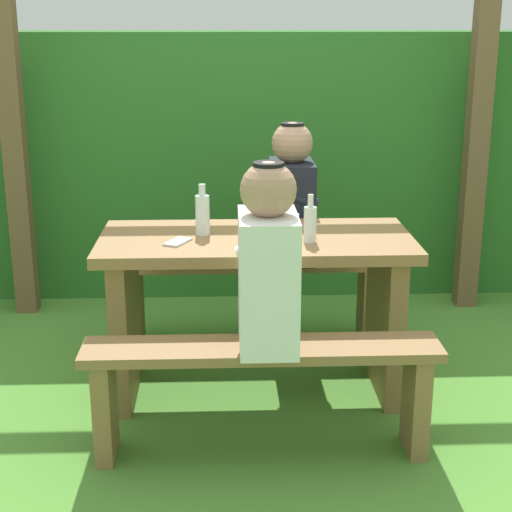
% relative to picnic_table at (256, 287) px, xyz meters
% --- Properties ---
extents(ground_plane, '(12.00, 12.00, 0.00)m').
position_rel_picnic_table_xyz_m(ground_plane, '(0.00, 0.00, -0.51)').
color(ground_plane, '#4E8931').
extents(hedge_backdrop, '(6.40, 0.95, 1.62)m').
position_rel_picnic_table_xyz_m(hedge_backdrop, '(0.00, 1.79, 0.30)').
color(hedge_backdrop, '#2D6A25').
rests_on(hedge_backdrop, ground_plane).
extents(pergola_post_left, '(0.12, 0.12, 2.03)m').
position_rel_picnic_table_xyz_m(pergola_post_left, '(-1.33, 1.12, 0.51)').
color(pergola_post_left, brown).
rests_on(pergola_post_left, ground_plane).
extents(pergola_post_right, '(0.12, 0.12, 2.03)m').
position_rel_picnic_table_xyz_m(pergola_post_right, '(1.33, 1.12, 0.51)').
color(pergola_post_right, brown).
rests_on(pergola_post_right, ground_plane).
extents(picnic_table, '(1.40, 0.64, 0.75)m').
position_rel_picnic_table_xyz_m(picnic_table, '(0.00, 0.00, 0.00)').
color(picnic_table, olive).
rests_on(picnic_table, ground_plane).
extents(bench_near, '(1.40, 0.24, 0.47)m').
position_rel_picnic_table_xyz_m(bench_near, '(0.00, -0.57, -0.18)').
color(bench_near, olive).
rests_on(bench_near, ground_plane).
extents(bench_far, '(1.40, 0.24, 0.47)m').
position_rel_picnic_table_xyz_m(bench_far, '(0.00, 0.57, -0.18)').
color(bench_far, olive).
rests_on(bench_far, ground_plane).
extents(person_white_shirt, '(0.25, 0.35, 0.72)m').
position_rel_picnic_table_xyz_m(person_white_shirt, '(0.02, -0.57, 0.29)').
color(person_white_shirt, white).
rests_on(person_white_shirt, bench_near).
extents(person_black_coat, '(0.25, 0.35, 0.72)m').
position_rel_picnic_table_xyz_m(person_black_coat, '(0.21, 0.57, 0.29)').
color(person_black_coat, black).
rests_on(person_black_coat, bench_far).
extents(drinking_glass, '(0.08, 0.08, 0.08)m').
position_rel_picnic_table_xyz_m(drinking_glass, '(0.16, 0.08, 0.28)').
color(drinking_glass, silver).
rests_on(drinking_glass, picnic_table).
extents(bottle_left, '(0.06, 0.06, 0.21)m').
position_rel_picnic_table_xyz_m(bottle_left, '(0.23, -0.10, 0.33)').
color(bottle_left, silver).
rests_on(bottle_left, picnic_table).
extents(bottle_right, '(0.06, 0.06, 0.23)m').
position_rel_picnic_table_xyz_m(bottle_right, '(-0.24, 0.04, 0.34)').
color(bottle_right, silver).
rests_on(bottle_right, picnic_table).
extents(cell_phone, '(0.12, 0.16, 0.01)m').
position_rel_picnic_table_xyz_m(cell_phone, '(-0.34, -0.10, 0.25)').
color(cell_phone, silver).
rests_on(cell_phone, picnic_table).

